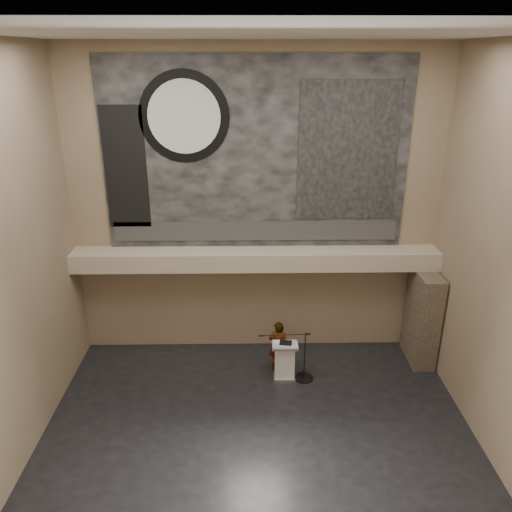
{
  "coord_description": "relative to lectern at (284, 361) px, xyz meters",
  "views": [
    {
      "loc": [
        -0.2,
        -9.04,
        8.18
      ],
      "look_at": [
        0.0,
        3.2,
        3.2
      ],
      "focal_mm": 35.0,
      "sensor_mm": 36.0,
      "label": 1
    }
  ],
  "objects": [
    {
      "name": "banner_brick_print",
      "position": [
        -4.15,
        1.68,
        4.85
      ],
      "size": [
        1.1,
        0.02,
        3.2
      ],
      "primitive_type": "cube",
      "color": "black",
      "rests_on": "banner"
    },
    {
      "name": "lectern",
      "position": [
        0.0,
        0.0,
        0.0
      ],
      "size": [
        0.68,
        0.5,
        1.13
      ],
      "rotation": [
        0.0,
        0.0,
        -0.02
      ],
      "color": "silver",
      "rests_on": "floor"
    },
    {
      "name": "speaker_person",
      "position": [
        -0.14,
        0.43,
        0.19
      ],
      "size": [
        0.57,
        0.4,
        1.49
      ],
      "primitive_type": "imported",
      "rotation": [
        0.0,
        0.0,
        3.06
      ],
      "color": "white",
      "rests_on": "floor"
    },
    {
      "name": "sprinkler_left",
      "position": [
        -2.35,
        1.3,
        2.12
      ],
      "size": [
        0.04,
        0.04,
        0.06
      ],
      "primitive_type": "cylinder",
      "color": "#B2893D",
      "rests_on": "soffit"
    },
    {
      "name": "banner_clock_face",
      "position": [
        -2.55,
        1.66,
        6.15
      ],
      "size": [
        1.84,
        0.02,
        1.84
      ],
      "primitive_type": "cylinder",
      "rotation": [
        1.57,
        0.0,
        0.0
      ],
      "color": "silver",
      "rests_on": "banner"
    },
    {
      "name": "ceiling",
      "position": [
        -0.75,
        -2.25,
        7.95
      ],
      "size": [
        10.0,
        10.0,
        0.0
      ],
      "primitive_type": "plane",
      "color": "silver",
      "rests_on": "wall_back"
    },
    {
      "name": "binder",
      "position": [
        0.02,
        -0.03,
        0.56
      ],
      "size": [
        0.35,
        0.3,
        0.04
      ],
      "primitive_type": "cube",
      "rotation": [
        0.0,
        0.0,
        -0.14
      ],
      "color": "black",
      "rests_on": "lectern"
    },
    {
      "name": "floor",
      "position": [
        -0.75,
        -2.25,
        -0.55
      ],
      "size": [
        10.0,
        10.0,
        0.0
      ],
      "primitive_type": "plane",
      "color": "black",
      "rests_on": "ground"
    },
    {
      "name": "wall_front",
      "position": [
        -0.75,
        -6.25,
        3.7
      ],
      "size": [
        10.0,
        0.02,
        8.5
      ],
      "primitive_type": "cube",
      "color": "#78644C",
      "rests_on": "floor"
    },
    {
      "name": "sprinkler_right",
      "position": [
        1.15,
        1.3,
        2.12
      ],
      "size": [
        0.04,
        0.04,
        0.06
      ],
      "primitive_type": "cylinder",
      "color": "#B2893D",
      "rests_on": "soffit"
    },
    {
      "name": "banner_text_strip",
      "position": [
        -0.75,
        1.68,
        3.1
      ],
      "size": [
        7.76,
        0.02,
        0.55
      ],
      "primitive_type": "cube",
      "color": "#2B2B2B",
      "rests_on": "banner"
    },
    {
      "name": "banner_clock_rim",
      "position": [
        -2.55,
        1.68,
        6.15
      ],
      "size": [
        2.3,
        0.02,
        2.3
      ],
      "primitive_type": "cylinder",
      "rotation": [
        1.57,
        0.0,
        0.0
      ],
      "color": "black",
      "rests_on": "banner"
    },
    {
      "name": "wall_back",
      "position": [
        -0.75,
        1.75,
        3.7
      ],
      "size": [
        10.0,
        0.02,
        8.5
      ],
      "primitive_type": "cube",
      "color": "#78644C",
      "rests_on": "floor"
    },
    {
      "name": "soffit",
      "position": [
        -0.75,
        1.35,
        2.4
      ],
      "size": [
        10.0,
        0.8,
        0.5
      ],
      "primitive_type": "cube",
      "color": "tan",
      "rests_on": "wall_back"
    },
    {
      "name": "banner",
      "position": [
        -0.75,
        1.72,
        5.15
      ],
      "size": [
        8.0,
        0.05,
        5.0
      ],
      "primitive_type": "cube",
      "color": "black",
      "rests_on": "wall_back"
    },
    {
      "name": "banner_building_print",
      "position": [
        1.65,
        1.68,
        5.25
      ],
      "size": [
        2.6,
        0.02,
        3.6
      ],
      "primitive_type": "cube",
      "color": "black",
      "rests_on": "banner"
    },
    {
      "name": "wall_left",
      "position": [
        -5.75,
        -2.25,
        3.7
      ],
      "size": [
        0.02,
        8.0,
        8.5
      ],
      "primitive_type": "cube",
      "color": "#78644C",
      "rests_on": "floor"
    },
    {
      "name": "mic_stand",
      "position": [
        0.49,
        -0.02,
        -0.34
      ],
      "size": [
        1.49,
        0.52,
        1.42
      ],
      "rotation": [
        0.0,
        0.0,
        0.05
      ],
      "color": "black",
      "rests_on": "floor"
    },
    {
      "name": "wall_right",
      "position": [
        4.25,
        -2.25,
        3.7
      ],
      "size": [
        0.02,
        8.0,
        8.5
      ],
      "primitive_type": "cube",
      "color": "#78644C",
      "rests_on": "floor"
    },
    {
      "name": "papers",
      "position": [
        -0.17,
        0.0,
        0.55
      ],
      "size": [
        0.23,
        0.3,
        0.0
      ],
      "primitive_type": "cube",
      "rotation": [
        0.0,
        0.0,
        -0.06
      ],
      "color": "white",
      "rests_on": "lectern"
    },
    {
      "name": "stone_pier",
      "position": [
        3.9,
        0.9,
        0.8
      ],
      "size": [
        0.6,
        1.4,
        2.7
      ],
      "primitive_type": "cube",
      "color": "#3E3126",
      "rests_on": "floor"
    }
  ]
}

